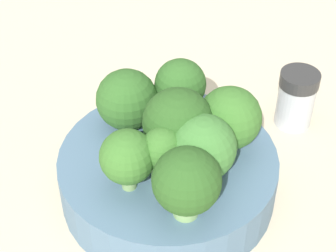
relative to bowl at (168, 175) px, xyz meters
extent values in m
plane|color=beige|center=(0.00, 0.00, -0.02)|extent=(3.00, 3.00, 0.00)
cylinder|color=slate|center=(0.00, 0.00, 0.00)|extent=(0.19, 0.19, 0.04)
cylinder|color=#84AD66|center=(-0.01, 0.01, 0.04)|extent=(0.02, 0.02, 0.03)
sphere|color=#28511E|center=(-0.01, 0.01, 0.06)|extent=(0.06, 0.06, 0.06)
cylinder|color=#8EB770|center=(-0.01, 0.04, 0.04)|extent=(0.02, 0.02, 0.03)
sphere|color=#3D7533|center=(-0.01, 0.04, 0.06)|extent=(0.05, 0.05, 0.05)
cylinder|color=#84AD66|center=(0.01, -0.05, 0.03)|extent=(0.02, 0.02, 0.02)
sphere|color=#2D5B23|center=(0.01, -0.05, 0.05)|extent=(0.06, 0.06, 0.06)
cylinder|color=#8EB770|center=(-0.05, 0.01, 0.03)|extent=(0.03, 0.03, 0.02)
sphere|color=#386B28|center=(-0.05, 0.01, 0.05)|extent=(0.05, 0.05, 0.05)
cylinder|color=#84AD66|center=(0.02, 0.06, 0.04)|extent=(0.02, 0.02, 0.03)
sphere|color=#28511E|center=(0.02, 0.06, 0.06)|extent=(0.05, 0.05, 0.05)
cylinder|color=#7A9E5B|center=(0.04, 0.02, 0.03)|extent=(0.02, 0.02, 0.03)
sphere|color=#386B28|center=(0.04, 0.02, 0.06)|extent=(0.04, 0.04, 0.04)
cylinder|color=#7A9E5B|center=(-0.04, -0.04, 0.04)|extent=(0.02, 0.02, 0.03)
sphere|color=#2D5B23|center=(-0.04, -0.04, 0.06)|extent=(0.05, 0.05, 0.05)
cylinder|color=#8EB770|center=(0.02, 0.02, 0.04)|extent=(0.03, 0.03, 0.03)
sphere|color=#386B28|center=(0.02, 0.02, 0.06)|extent=(0.03, 0.03, 0.03)
cylinder|color=#B2B7BC|center=(-0.16, -0.03, 0.00)|extent=(0.04, 0.04, 0.05)
cylinder|color=#2D2D2D|center=(-0.16, -0.03, 0.03)|extent=(0.04, 0.04, 0.01)
cube|color=#AD7F4C|center=(-0.04, -0.12, -0.02)|extent=(0.01, 0.01, 0.01)
cube|color=#AD7F4C|center=(-0.11, 0.01, -0.02)|extent=(0.00, 0.01, 0.01)
camera|label=1|loc=(0.16, 0.31, 0.36)|focal=60.00mm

